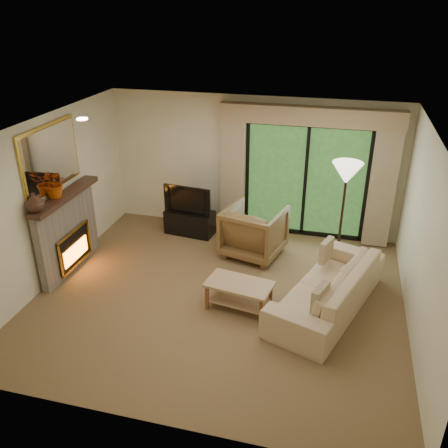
% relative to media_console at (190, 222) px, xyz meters
% --- Properties ---
extents(floor, '(5.50, 5.50, 0.00)m').
position_rel_media_console_xyz_m(floor, '(1.11, -1.95, -0.23)').
color(floor, brown).
rests_on(floor, ground).
extents(ceiling, '(5.50, 5.50, 0.00)m').
position_rel_media_console_xyz_m(ceiling, '(1.11, -1.95, 2.37)').
color(ceiling, silver).
rests_on(ceiling, ground).
extents(wall_back, '(5.00, 0.00, 5.00)m').
position_rel_media_console_xyz_m(wall_back, '(1.11, 0.55, 1.07)').
color(wall_back, beige).
rests_on(wall_back, ground).
extents(wall_front, '(5.00, 0.00, 5.00)m').
position_rel_media_console_xyz_m(wall_front, '(1.11, -4.45, 1.07)').
color(wall_front, beige).
rests_on(wall_front, ground).
extents(wall_left, '(0.00, 5.00, 5.00)m').
position_rel_media_console_xyz_m(wall_left, '(-1.64, -1.95, 1.07)').
color(wall_left, beige).
rests_on(wall_left, ground).
extents(wall_right, '(0.00, 5.00, 5.00)m').
position_rel_media_console_xyz_m(wall_right, '(3.86, -1.95, 1.07)').
color(wall_right, beige).
rests_on(wall_right, ground).
extents(fireplace, '(0.24, 1.70, 1.37)m').
position_rel_media_console_xyz_m(fireplace, '(-1.52, -1.75, 0.45)').
color(fireplace, gray).
rests_on(fireplace, floor).
extents(mirror, '(0.07, 1.45, 1.02)m').
position_rel_media_console_xyz_m(mirror, '(-1.61, -1.75, 1.72)').
color(mirror, gold).
rests_on(mirror, wall_left).
extents(sliding_door, '(2.26, 0.10, 2.16)m').
position_rel_media_console_xyz_m(sliding_door, '(2.11, 0.50, 0.87)').
color(sliding_door, black).
rests_on(sliding_door, floor).
extents(curtain_left, '(0.45, 0.18, 2.35)m').
position_rel_media_console_xyz_m(curtain_left, '(0.76, 0.39, 0.97)').
color(curtain_left, tan).
rests_on(curtain_left, floor).
extents(curtain_right, '(0.45, 0.18, 2.35)m').
position_rel_media_console_xyz_m(curtain_right, '(3.46, 0.39, 0.97)').
color(curtain_right, tan).
rests_on(curtain_right, floor).
extents(cornice, '(3.20, 0.24, 0.32)m').
position_rel_media_console_xyz_m(cornice, '(2.11, 0.41, 2.09)').
color(cornice, tan).
rests_on(cornice, wall_back).
extents(media_console, '(0.97, 0.52, 0.46)m').
position_rel_media_console_xyz_m(media_console, '(0.00, 0.00, 0.00)').
color(media_console, black).
rests_on(media_console, floor).
extents(tv, '(0.94, 0.23, 0.54)m').
position_rel_media_console_xyz_m(tv, '(0.00, 0.00, 0.50)').
color(tv, black).
rests_on(tv, media_console).
extents(armchair, '(1.17, 1.19, 0.90)m').
position_rel_media_console_xyz_m(armchair, '(1.36, -0.51, 0.22)').
color(armchair, brown).
rests_on(armchair, floor).
extents(sofa, '(1.68, 2.57, 0.70)m').
position_rel_media_console_xyz_m(sofa, '(2.71, -1.82, 0.12)').
color(sofa, tan).
rests_on(sofa, floor).
extents(pillow_near, '(0.23, 0.41, 0.40)m').
position_rel_media_console_xyz_m(pillow_near, '(2.63, -2.51, 0.35)').
color(pillow_near, '#4E3C25').
rests_on(pillow_near, sofa).
extents(pillow_far, '(0.21, 0.37, 0.36)m').
position_rel_media_console_xyz_m(pillow_far, '(2.63, -1.13, 0.35)').
color(pillow_far, '#4E3C25').
rests_on(pillow_far, sofa).
extents(coffee_table, '(1.02, 0.67, 0.43)m').
position_rel_media_console_xyz_m(coffee_table, '(1.46, -2.16, -0.02)').
color(coffee_table, tan).
rests_on(coffee_table, floor).
extents(floor_lamp, '(0.63, 0.63, 1.83)m').
position_rel_media_console_xyz_m(floor_lamp, '(2.81, -0.47, 0.68)').
color(floor_lamp, beige).
rests_on(floor_lamp, floor).
extents(vase, '(0.35, 0.35, 0.28)m').
position_rel_media_console_xyz_m(vase, '(-1.50, -2.45, 1.28)').
color(vase, '#3C241A').
rests_on(vase, fireplace).
extents(branches, '(0.43, 0.38, 0.46)m').
position_rel_media_console_xyz_m(branches, '(-1.50, -1.91, 1.37)').
color(branches, '#A73E0A').
rests_on(branches, fireplace).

